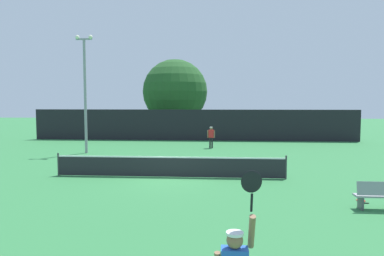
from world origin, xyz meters
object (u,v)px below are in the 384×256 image
(large_tree, at_px, (175,92))
(parked_car_near, at_px, (175,126))
(tennis_ball, at_px, (218,169))
(player_receiving, at_px, (211,135))
(spare_racket, at_px, (361,201))
(light_pole, at_px, (85,86))
(courtside_bench, at_px, (384,195))
(parked_car_far, at_px, (261,127))
(parked_car_mid, at_px, (211,127))

(large_tree, xyz_separation_m, parked_car_near, (-0.28, 2.57, -3.80))
(tennis_ball, bearing_deg, player_receiving, 93.41)
(player_receiving, xyz_separation_m, tennis_ball, (0.50, -8.47, -0.95))
(spare_racket, relative_size, light_pole, 0.07)
(tennis_ball, xyz_separation_m, parked_car_near, (-4.86, 22.30, 0.74))
(light_pole, distance_m, parked_car_near, 17.86)
(courtside_bench, xyz_separation_m, light_pole, (-14.29, 11.87, 4.05))
(tennis_ball, relative_size, large_tree, 0.01)
(large_tree, relative_size, parked_car_far, 1.82)
(courtside_bench, xyz_separation_m, large_tree, (-9.90, 26.27, 4.09))
(player_receiving, distance_m, large_tree, 12.50)
(spare_racket, xyz_separation_m, parked_car_near, (-9.88, 27.84, 0.76))
(spare_racket, bearing_deg, parked_car_far, 90.93)
(player_receiving, bearing_deg, spare_racket, 111.51)
(parked_car_mid, bearing_deg, parked_car_far, 9.95)
(player_receiving, distance_m, parked_car_near, 14.50)
(light_pole, bearing_deg, tennis_ball, -30.75)
(parked_car_near, height_order, parked_car_mid, same)
(parked_car_near, bearing_deg, parked_car_far, -13.94)
(player_receiving, height_order, large_tree, large_tree)
(courtside_bench, bearing_deg, player_receiving, 111.23)
(tennis_ball, height_order, parked_car_far, parked_car_far)
(tennis_ball, height_order, parked_car_near, parked_car_near)
(parked_car_near, bearing_deg, light_pole, -104.87)
(parked_car_mid, relative_size, parked_car_far, 0.98)
(courtside_bench, bearing_deg, parked_car_mid, 102.92)
(light_pole, relative_size, parked_car_near, 1.87)
(spare_racket, distance_m, parked_car_far, 25.73)
(light_pole, bearing_deg, spare_racket, -37.87)
(spare_racket, bearing_deg, player_receiving, 111.51)
(courtside_bench, height_order, parked_car_far, parked_car_far)
(tennis_ball, distance_m, parked_car_mid, 19.65)
(large_tree, bearing_deg, light_pole, -106.92)
(player_receiving, distance_m, tennis_ball, 8.54)
(courtside_bench, distance_m, parked_car_near, 30.59)
(courtside_bench, relative_size, parked_car_mid, 0.42)
(parked_car_near, distance_m, parked_car_mid, 4.97)
(parked_car_mid, bearing_deg, tennis_ball, -84.04)
(courtside_bench, relative_size, large_tree, 0.22)
(spare_racket, bearing_deg, large_tree, 110.79)
(player_receiving, height_order, parked_car_far, parked_car_far)
(player_receiving, height_order, parked_car_near, parked_car_near)
(light_pole, height_order, large_tree, large_tree)
(spare_racket, distance_m, light_pole, 18.27)
(large_tree, distance_m, parked_car_far, 9.94)
(spare_racket, height_order, courtside_bench, courtside_bench)
(tennis_ball, relative_size, courtside_bench, 0.04)
(parked_car_mid, bearing_deg, large_tree, -177.46)
(light_pole, distance_m, large_tree, 15.05)
(tennis_ball, xyz_separation_m, parked_car_far, (4.60, 20.18, 0.74))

